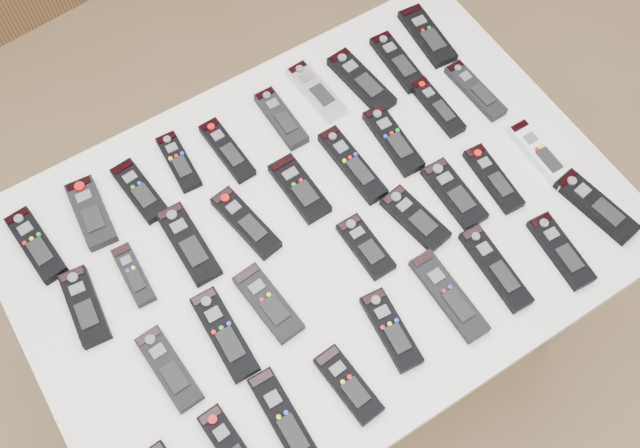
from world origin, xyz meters
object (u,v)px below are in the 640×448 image
remote_6 (316,91)px  remote_20 (224,334)px  remote_0 (36,245)px  remote_12 (189,244)px  remote_35 (596,206)px  remote_34 (561,251)px  remote_8 (398,62)px  remote_16 (393,140)px  remote_33 (495,268)px  remote_7 (361,81)px  remote_17 (437,107)px  remote_18 (475,90)px  remote_25 (493,179)px  remote_2 (140,191)px  remote_10 (85,307)px  remote_32 (449,295)px  remote_5 (281,118)px  remote_24 (454,194)px  remote_21 (268,303)px  remote_14 (300,188)px  remote_3 (179,162)px  remote_4 (227,150)px  remote_19 (169,369)px  remote_9 (427,36)px  remote_1 (91,213)px  remote_22 (366,247)px  remote_15 (352,165)px  remote_29 (285,421)px  remote_23 (415,219)px  table (320,240)px  remote_11 (134,275)px  remote_13 (246,223)px

remote_6 → remote_20: bearing=-142.8°
remote_0 → remote_12: bearing=-36.7°
remote_35 → remote_34: bearing=-172.2°
remote_8 → remote_16: 0.22m
remote_33 → remote_7: bearing=89.5°
remote_16 → remote_17: (0.14, 0.02, -0.00)m
remote_18 → remote_25: (-0.11, -0.21, 0.00)m
remote_17 → remote_6: bearing=139.5°
remote_2 → remote_10: bearing=-144.2°
remote_0 → remote_32: 0.85m
remote_5 → remote_24: 0.42m
remote_21 → remote_32: (0.31, -0.18, -0.00)m
remote_14 → remote_34: bearing=-49.1°
remote_2 → remote_3: bearing=6.1°
remote_4 → remote_6: (0.25, 0.03, 0.00)m
remote_20 → remote_25: (0.66, -0.01, -0.00)m
remote_25 → remote_21: bearing=-177.2°
remote_18 → remote_19: bearing=-169.1°
remote_2 → remote_9: same height
remote_1 → remote_9: 0.88m
remote_16 → remote_1: bearing=166.4°
remote_22 → remote_19: bearing=-179.3°
remote_15 → remote_34: size_ratio=1.18×
remote_20 → remote_35: size_ratio=1.02×
remote_16 → remote_12: bearing=-179.1°
remote_16 → remote_33: same height
remote_33 → remote_29: bearing=-173.4°
remote_21 → remote_23: size_ratio=1.08×
remote_0 → remote_17: (0.90, -0.16, -0.00)m
remote_4 → remote_35: bearing=-45.1°
remote_18 → table: bearing=-170.1°
remote_3 → remote_11: bearing=-133.2°
remote_15 → remote_18: size_ratio=1.16×
remote_11 → remote_25: 0.78m
remote_18 → remote_17: bearing=172.7°
remote_23 → remote_32: size_ratio=0.77×
remote_12 → remote_33: size_ratio=0.96×
remote_23 → remote_35: bearing=-37.2°
remote_11 → remote_13: 0.25m
remote_29 → remote_33: size_ratio=1.05×
remote_11 → remote_14: bearing=0.9°
remote_9 → remote_16: remote_16 is taller
remote_4 → remote_17: same height
remote_1 → remote_34: bearing=-32.0°
remote_14 → table: bearing=-97.7°
remote_1 → remote_24: 0.77m
remote_3 → remote_13: (0.05, -0.21, 0.00)m
remote_23 → remote_13: bearing=140.2°
remote_12 → remote_17: (0.64, 0.00, 0.00)m
remote_18 → remote_29: 0.86m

